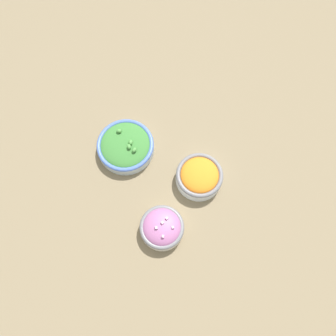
{
  "coord_description": "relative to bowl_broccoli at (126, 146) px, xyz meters",
  "views": [
    {
      "loc": [
        -0.02,
        -0.3,
        0.86
      ],
      "look_at": [
        0.0,
        0.0,
        0.03
      ],
      "focal_mm": 35.0,
      "sensor_mm": 36.0,
      "label": 1
    }
  ],
  "objects": [
    {
      "name": "ground_plane",
      "position": [
        0.11,
        -0.08,
        -0.02
      ],
      "size": [
        3.0,
        3.0,
        0.0
      ],
      "primitive_type": "plane",
      "color": "#75664C"
    },
    {
      "name": "bowl_broccoli",
      "position": [
        0.0,
        0.0,
        0.0
      ],
      "size": [
        0.16,
        0.16,
        0.06
      ],
      "color": "#B2C1CC",
      "rests_on": "ground_plane"
    },
    {
      "name": "bowl_carrots",
      "position": [
        0.2,
        -0.11,
        0.0
      ],
      "size": [
        0.13,
        0.13,
        0.06
      ],
      "color": "silver",
      "rests_on": "ground_plane"
    },
    {
      "name": "bowl_red_onion",
      "position": [
        0.09,
        -0.24,
        0.0
      ],
      "size": [
        0.11,
        0.11,
        0.06
      ],
      "color": "silver",
      "rests_on": "ground_plane"
    }
  ]
}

